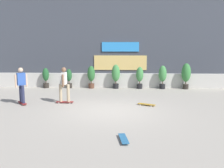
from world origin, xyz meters
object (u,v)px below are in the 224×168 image
(potted_plant_5, at_px, (163,75))
(skater_by_wall_left, at_px, (21,84))
(potted_plant_0, at_px, (46,77))
(potted_plant_4, at_px, (140,76))
(skater_far_left, at_px, (64,83))
(skateboard_aside, at_px, (124,139))
(potted_plant_1, at_px, (69,78))
(potted_plant_6, at_px, (186,74))
(potted_plant_3, at_px, (116,75))
(skateboard_near_camera, at_px, (146,104))
(potted_plant_2, at_px, (91,75))

(potted_plant_5, bearing_deg, skater_by_wall_left, -147.47)
(potted_plant_0, bearing_deg, skater_by_wall_left, -86.23)
(potted_plant_0, xyz_separation_m, potted_plant_4, (5.98, -0.00, 0.07))
(skater_far_left, bearing_deg, skateboard_aside, -58.74)
(skater_by_wall_left, bearing_deg, potted_plant_1, 75.22)
(potted_plant_4, relative_size, skater_by_wall_left, 0.81)
(potted_plant_0, xyz_separation_m, skater_far_left, (2.21, -4.25, 0.23))
(potted_plant_4, distance_m, potted_plant_6, 2.87)
(potted_plant_3, relative_size, potted_plant_4, 1.10)
(potted_plant_1, distance_m, potted_plant_3, 3.00)
(potted_plant_6, xyz_separation_m, skateboard_near_camera, (-2.84, -4.56, -0.88))
(potted_plant_0, height_order, potted_plant_5, potted_plant_5)
(potted_plant_3, xyz_separation_m, skater_far_left, (-2.27, -4.25, 0.06))
(potted_plant_6, distance_m, skateboard_near_camera, 5.44)
(potted_plant_4, bearing_deg, potted_plant_1, 180.00)
(potted_plant_1, xyz_separation_m, skateboard_aside, (3.49, -8.82, -0.59))
(potted_plant_4, height_order, skater_far_left, skater_far_left)
(potted_plant_1, relative_size, potted_plant_2, 0.85)
(potted_plant_1, relative_size, potted_plant_5, 0.83)
(potted_plant_0, height_order, skater_by_wall_left, skater_by_wall_left)
(skateboard_near_camera, height_order, skateboard_aside, same)
(potted_plant_2, distance_m, skater_far_left, 4.31)
(potted_plant_4, bearing_deg, potted_plant_2, 180.00)
(potted_plant_0, height_order, potted_plant_3, potted_plant_3)
(potted_plant_4, distance_m, skateboard_aside, 8.90)
(potted_plant_5, relative_size, potted_plant_6, 0.91)
(potted_plant_0, xyz_separation_m, potted_plant_2, (2.92, 0.00, 0.11))
(skater_by_wall_left, bearing_deg, potted_plant_5, 32.53)
(potted_plant_5, bearing_deg, potted_plant_6, 0.00)
(skater_far_left, bearing_deg, potted_plant_2, 80.50)
(potted_plant_4, bearing_deg, skateboard_aside, -96.45)
(potted_plant_2, relative_size, potted_plant_4, 1.04)
(potted_plant_0, distance_m, potted_plant_1, 1.50)
(potted_plant_2, distance_m, potted_plant_4, 3.06)
(skater_far_left, distance_m, skateboard_near_camera, 3.92)
(potted_plant_2, xyz_separation_m, potted_plant_4, (3.06, -0.00, -0.04))
(skater_by_wall_left, relative_size, skateboard_aside, 2.06)
(potted_plant_4, bearing_deg, skateboard_near_camera, -89.60)
(potted_plant_4, relative_size, potted_plant_6, 0.86)
(potted_plant_0, xyz_separation_m, potted_plant_5, (7.40, 0.00, 0.13))
(potted_plant_0, height_order, potted_plant_6, potted_plant_6)
(skateboard_near_camera, bearing_deg, potted_plant_2, 124.15)
(potted_plant_3, height_order, potted_plant_4, potted_plant_3)
(potted_plant_6, bearing_deg, potted_plant_1, 180.00)
(potted_plant_1, xyz_separation_m, skateboard_near_camera, (4.52, -4.56, -0.59))
(potted_plant_1, relative_size, skateboard_aside, 1.48)
(skateboard_aside, bearing_deg, potted_plant_2, 103.18)
(skateboard_near_camera, bearing_deg, potted_plant_0, 142.84)
(potted_plant_1, height_order, skateboard_near_camera, potted_plant_1)
(potted_plant_2, bearing_deg, skater_far_left, -99.50)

